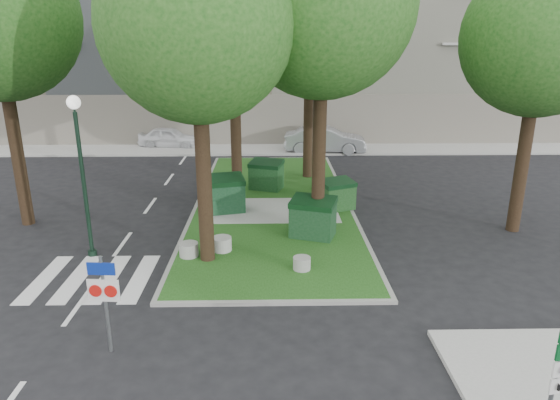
{
  "coord_description": "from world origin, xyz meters",
  "views": [
    {
      "loc": [
        0.42,
        -11.37,
        6.46
      ],
      "look_at": [
        0.69,
        2.44,
        2.0
      ],
      "focal_mm": 32.0,
      "sensor_mm": 36.0,
      "label": 1
    }
  ],
  "objects_px": {
    "litter_bin": "(319,182)",
    "street_lamp": "(81,159)",
    "car_silver": "(325,140)",
    "tree_median_mid": "(235,25)",
    "tree_median_near_left": "(199,5)",
    "dumpster_d": "(337,195)",
    "car_white": "(169,137)",
    "dumpster_b": "(266,175)",
    "bollard_left": "(189,250)",
    "bollard_right": "(302,263)",
    "dumpster_c": "(313,218)",
    "tree_street_right": "(546,22)",
    "dumpster_a": "(224,194)",
    "bollard_mid": "(222,244)",
    "traffic_sign_pole": "(104,292)"
  },
  "relations": [
    {
      "from": "litter_bin",
      "to": "street_lamp",
      "type": "relative_size",
      "value": 0.14
    },
    {
      "from": "street_lamp",
      "to": "car_silver",
      "type": "bearing_deg",
      "value": 59.02
    },
    {
      "from": "tree_median_mid",
      "to": "litter_bin",
      "type": "height_order",
      "value": "tree_median_mid"
    },
    {
      "from": "tree_median_near_left",
      "to": "dumpster_d",
      "type": "distance_m",
      "value": 9.17
    },
    {
      "from": "car_white",
      "to": "car_silver",
      "type": "distance_m",
      "value": 9.7
    },
    {
      "from": "dumpster_b",
      "to": "bollard_left",
      "type": "height_order",
      "value": "dumpster_b"
    },
    {
      "from": "litter_bin",
      "to": "bollard_right",
      "type": "bearing_deg",
      "value": -98.99
    },
    {
      "from": "tree_median_near_left",
      "to": "dumpster_c",
      "type": "relative_size",
      "value": 6.13
    },
    {
      "from": "car_white",
      "to": "bollard_right",
      "type": "bearing_deg",
      "value": -150.84
    },
    {
      "from": "tree_street_right",
      "to": "bollard_left",
      "type": "relative_size",
      "value": 17.23
    },
    {
      "from": "tree_median_near_left",
      "to": "tree_median_mid",
      "type": "relative_size",
      "value": 1.05
    },
    {
      "from": "car_silver",
      "to": "dumpster_a",
      "type": "bearing_deg",
      "value": 161.64
    },
    {
      "from": "car_silver",
      "to": "tree_median_mid",
      "type": "bearing_deg",
      "value": 158.88
    },
    {
      "from": "bollard_mid",
      "to": "street_lamp",
      "type": "height_order",
      "value": "street_lamp"
    },
    {
      "from": "traffic_sign_pole",
      "to": "tree_median_near_left",
      "type": "bearing_deg",
      "value": 75.13
    },
    {
      "from": "traffic_sign_pole",
      "to": "car_white",
      "type": "distance_m",
      "value": 21.7
    },
    {
      "from": "tree_median_near_left",
      "to": "dumpster_a",
      "type": "xyz_separation_m",
      "value": [
        0.04,
        4.37,
        -6.52
      ]
    },
    {
      "from": "litter_bin",
      "to": "street_lamp",
      "type": "bearing_deg",
      "value": -139.32
    },
    {
      "from": "dumpster_b",
      "to": "car_white",
      "type": "xyz_separation_m",
      "value": [
        -6.1,
        9.56,
        -0.1
      ]
    },
    {
      "from": "dumpster_a",
      "to": "litter_bin",
      "type": "xyz_separation_m",
      "value": [
        3.95,
        2.82,
        -0.35
      ]
    },
    {
      "from": "tree_median_mid",
      "to": "litter_bin",
      "type": "distance_m",
      "value": 7.43
    },
    {
      "from": "dumpster_d",
      "to": "dumpster_a",
      "type": "bearing_deg",
      "value": 158.37
    },
    {
      "from": "bollard_left",
      "to": "street_lamp",
      "type": "xyz_separation_m",
      "value": [
        -3.08,
        0.35,
        2.78
      ]
    },
    {
      "from": "tree_median_mid",
      "to": "traffic_sign_pole",
      "type": "xyz_separation_m",
      "value": [
        -2.16,
        -11.06,
        -5.54
      ]
    },
    {
      "from": "bollard_right",
      "to": "tree_median_mid",
      "type": "bearing_deg",
      "value": 106.85
    },
    {
      "from": "tree_median_mid",
      "to": "bollard_right",
      "type": "relative_size",
      "value": 19.56
    },
    {
      "from": "litter_bin",
      "to": "car_silver",
      "type": "xyz_separation_m",
      "value": [
        1.1,
        8.09,
        0.33
      ]
    },
    {
      "from": "dumpster_b",
      "to": "bollard_mid",
      "type": "xyz_separation_m",
      "value": [
        -1.35,
        -6.81,
        -0.41
      ]
    },
    {
      "from": "tree_street_right",
      "to": "car_silver",
      "type": "height_order",
      "value": "tree_street_right"
    },
    {
      "from": "bollard_mid",
      "to": "car_white",
      "type": "relative_size",
      "value": 0.16
    },
    {
      "from": "car_silver",
      "to": "litter_bin",
      "type": "bearing_deg",
      "value": 178.72
    },
    {
      "from": "dumpster_d",
      "to": "bollard_left",
      "type": "xyz_separation_m",
      "value": [
        -5.1,
        -4.39,
        -0.37
      ]
    },
    {
      "from": "tree_street_right",
      "to": "dumpster_c",
      "type": "height_order",
      "value": "tree_street_right"
    },
    {
      "from": "bollard_mid",
      "to": "bollard_left",
      "type": "bearing_deg",
      "value": -157.24
    },
    {
      "from": "bollard_left",
      "to": "litter_bin",
      "type": "xyz_separation_m",
      "value": [
        4.67,
        7.02,
        0.13
      ]
    },
    {
      "from": "tree_street_right",
      "to": "street_lamp",
      "type": "height_order",
      "value": "tree_street_right"
    },
    {
      "from": "tree_median_mid",
      "to": "dumpster_b",
      "type": "distance_m",
      "value": 6.4
    },
    {
      "from": "dumpster_d",
      "to": "bollard_left",
      "type": "bearing_deg",
      "value": -163.39
    },
    {
      "from": "tree_street_right",
      "to": "car_white",
      "type": "bearing_deg",
      "value": 136.02
    },
    {
      "from": "dumpster_d",
      "to": "dumpster_b",
      "type": "bearing_deg",
      "value": 110.34
    },
    {
      "from": "tree_median_near_left",
      "to": "dumpster_b",
      "type": "distance_m",
      "value": 10.02
    },
    {
      "from": "bollard_mid",
      "to": "car_silver",
      "type": "height_order",
      "value": "car_silver"
    },
    {
      "from": "dumpster_b",
      "to": "dumpster_d",
      "type": "xyz_separation_m",
      "value": [
        2.77,
        -2.83,
        -0.05
      ]
    },
    {
      "from": "dumpster_b",
      "to": "traffic_sign_pole",
      "type": "bearing_deg",
      "value": -86.33
    },
    {
      "from": "tree_median_mid",
      "to": "traffic_sign_pole",
      "type": "distance_m",
      "value": 12.55
    },
    {
      "from": "bollard_mid",
      "to": "traffic_sign_pole",
      "type": "height_order",
      "value": "traffic_sign_pole"
    },
    {
      "from": "street_lamp",
      "to": "car_silver",
      "type": "relative_size",
      "value": 1.03
    },
    {
      "from": "tree_street_right",
      "to": "dumpster_d",
      "type": "bearing_deg",
      "value": 161.33
    },
    {
      "from": "bollard_right",
      "to": "bollard_left",
      "type": "bearing_deg",
      "value": 163.81
    },
    {
      "from": "tree_median_near_left",
      "to": "litter_bin",
      "type": "bearing_deg",
      "value": 60.99
    }
  ]
}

